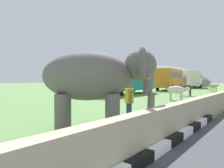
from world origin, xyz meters
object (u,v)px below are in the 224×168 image
Objects in this scene: cow_mid at (185,88)px; cow_far at (213,86)px; person_handler at (129,100)px; bus_teal at (127,77)px; elephant at (98,77)px; bus_white at (195,78)px; bus_orange at (170,78)px; cow_near at (177,90)px.

cow_mid is 9.65m from cow_far.
person_handler reaches higher than cow_far.
elephant is at bearing -148.62° from bus_teal.
person_handler is 38.83m from bus_white.
bus_orange is (27.08, 8.68, 0.24)m from elephant.
bus_orange is 17.54m from cow_near.
elephant is at bearing 168.01° from person_handler.
elephant is 28.44m from bus_orange.
bus_orange reaches higher than elephant.
person_handler is 0.17× the size of bus_white.
bus_teal is 5.19× the size of cow_mid.
person_handler is 0.90× the size of cow_mid.
person_handler is 0.17× the size of bus_teal.
cow_far is (24.52, 1.94, -0.06)m from person_handler.
person_handler is at bearing -169.68° from cow_mid.
cow_far is (-13.39, -6.37, -1.21)m from bus_white.
cow_near is at bearing 10.13° from person_handler.
bus_white is 28.99m from cow_near.
cow_mid is at bearing 10.32° from person_handler.
elephant is 16.56m from cow_mid.
person_handler is 15.92m from bus_teal.
bus_orange is at bearing -0.63° from bus_teal.
cow_mid is (5.20, 0.98, 0.00)m from cow_near.
bus_teal and bus_white have the same top height.
cow_mid is at bearing -73.45° from bus_teal.
bus_orange is at bearing 19.33° from person_handler.
bus_orange reaches higher than cow_mid.
cow_mid is at bearing 10.68° from cow_near.
cow_far is at bearing -98.89° from bus_orange.
bus_white is at bearing -3.15° from bus_orange.
bus_white reaches higher than cow_mid.
cow_near is at bearing -114.02° from bus_teal.
bus_teal is 13.64m from cow_far.
bus_white is (37.91, 8.31, 1.16)m from person_handler.
bus_teal reaches higher than elephant.
bus_orange is at bearing 30.33° from cow_mid.
elephant is 40.17m from bus_white.
bus_orange is 12.48m from cow_mid.
cow_mid is (16.36, 2.40, -0.97)m from elephant.
person_handler is 24.60m from cow_far.
bus_white is at bearing 13.68° from cow_mid.
cow_near is at bearing 7.27° from elephant.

